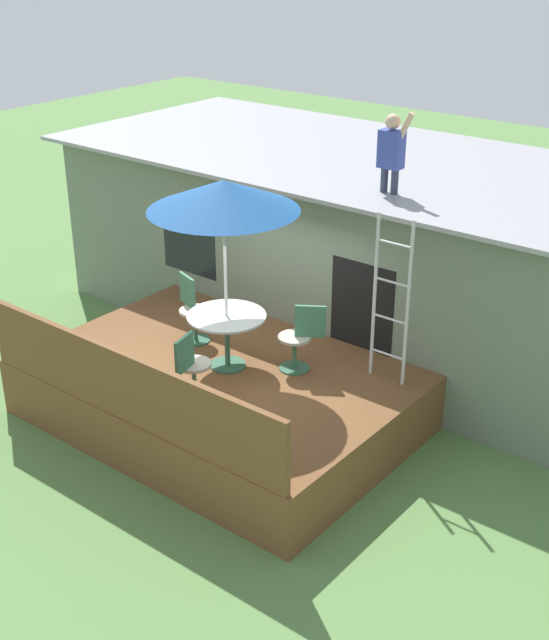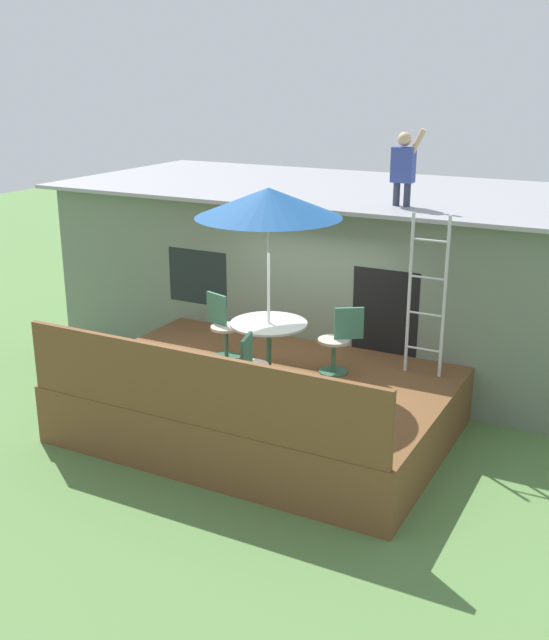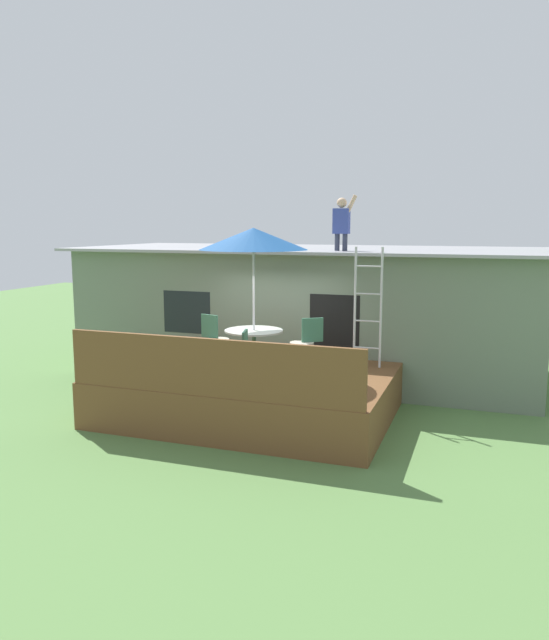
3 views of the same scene
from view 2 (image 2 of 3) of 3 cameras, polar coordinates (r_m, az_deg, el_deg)
ground_plane at (r=10.75m, az=-0.75°, el=-8.07°), size 40.00×40.00×0.00m
house at (r=13.34m, az=6.63°, el=3.62°), size 10.50×4.50×2.87m
deck at (r=10.58m, az=-0.75°, el=-6.12°), size 4.94×3.54×0.80m
deck_railing at (r=8.89m, az=-6.08°, el=-5.08°), size 4.84×0.08×0.90m
patio_table at (r=10.23m, az=-0.43°, el=-1.04°), size 1.04×1.04×0.74m
patio_umbrella at (r=9.80m, az=-0.46°, el=8.74°), size 1.90×1.90×2.54m
step_ladder at (r=10.32m, az=11.29°, el=1.77°), size 0.52×0.04×2.20m
person_figure at (r=11.30m, az=9.64°, el=11.43°), size 0.47×0.20×1.11m
patio_chair_left at (r=10.96m, az=-3.89°, el=-0.50°), size 0.61×0.44×0.92m
patio_chair_right at (r=10.40m, az=4.85°, el=-1.54°), size 0.57×0.46×0.92m
patio_chair_near at (r=9.40m, az=-1.87°, el=-3.65°), size 0.44×0.61×0.92m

